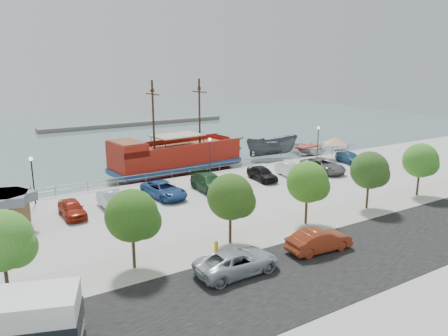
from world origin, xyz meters
TOP-DOWN VIEW (x-y plane):
  - ground at (0.00, 0.00)m, footprint 160.00×160.00m
  - land_slab at (0.00, -21.00)m, footprint 100.00×58.00m
  - street at (0.00, -16.00)m, footprint 100.00×8.00m
  - sidewalk at (0.00, -10.00)m, footprint 100.00×4.00m
  - seawall_railing at (0.00, 7.80)m, footprint 50.00×0.06m
  - far_shore at (10.00, 55.00)m, footprint 40.00×3.00m
  - pirate_ship at (0.54, 13.33)m, footprint 18.90×6.86m
  - patrol_boat at (14.26, 13.67)m, footprint 8.03×5.11m
  - speedboat at (20.60, 13.20)m, footprint 5.66×7.26m
  - dock_west at (-13.74, 9.20)m, footprint 7.40×4.37m
  - dock_mid at (7.18, 9.20)m, footprint 7.16×2.82m
  - dock_east at (17.17, 9.20)m, footprint 7.67×3.00m
  - shed at (-20.91, 1.19)m, footprint 4.30×4.30m
  - canopy_tent at (18.01, 5.46)m, footprint 4.33×4.33m
  - street_van at (-10.02, -13.92)m, footprint 5.27×2.43m
  - street_sedan at (-3.67, -14.20)m, footprint 4.70×1.94m
  - fire_hydrant at (-9.62, -10.80)m, footprint 0.28×0.28m
  - lamp_post_left at (-18.00, 6.50)m, footprint 0.36×0.36m
  - lamp_post_mid at (0.00, 6.50)m, footprint 0.36×0.36m
  - lamp_post_right at (16.00, 6.50)m, footprint 0.36×0.36m
  - tree_a at (-21.85, -10.07)m, footprint 3.30×3.20m
  - tree_b at (-14.85, -10.07)m, footprint 3.30×3.20m
  - tree_c at (-7.85, -10.07)m, footprint 3.30×3.20m
  - tree_d at (-0.85, -10.07)m, footprint 3.30×3.20m
  - tree_e at (6.15, -10.07)m, footprint 3.30×3.20m
  - tree_f at (13.15, -10.07)m, footprint 3.30×3.20m
  - parked_car_a at (-16.01, 1.33)m, footprint 1.72×4.16m
  - parked_car_b at (-12.60, 1.36)m, footprint 1.66×4.58m
  - parked_car_c at (-7.51, 2.14)m, footprint 3.16×5.57m
  - parked_car_d at (-2.86, 1.58)m, footprint 2.63×5.83m
  - parked_car_e at (3.88, 2.15)m, footprint 2.22×4.55m
  - parked_car_f at (7.40, 1.70)m, footprint 2.12×4.54m
  - parked_car_g at (11.84, 1.23)m, footprint 2.66×5.66m
  - parked_car_h at (17.88, 2.65)m, footprint 2.80×4.96m

SIDE VIEW (x-z plane):
  - ground at x=0.00m, z-range -1.00..-1.00m
  - dock_mid at x=7.18m, z-range -1.00..-0.60m
  - dock_west at x=-13.74m, z-range -1.00..-0.59m
  - dock_east at x=17.17m, z-range -1.00..-0.57m
  - land_slab at x=0.00m, z-range -1.20..0.00m
  - far_shore at x=10.00m, z-range -1.00..-0.20m
  - speedboat at x=20.60m, z-range -1.00..0.38m
  - street at x=0.00m, z-range -0.01..0.03m
  - sidewalk at x=0.00m, z-range -0.01..0.04m
  - fire_hydrant at x=-9.62m, z-range 0.04..0.85m
  - patrol_boat at x=14.26m, z-range -1.00..1.91m
  - seawall_railing at x=0.00m, z-range 0.03..1.03m
  - parked_car_h at x=17.88m, z-range 0.00..1.36m
  - parked_car_a at x=-16.01m, z-range 0.00..1.41m
  - parked_car_f at x=7.40m, z-range 0.00..1.44m
  - street_van at x=-10.02m, z-range 0.00..1.47m
  - parked_car_c at x=-7.51m, z-range 0.00..1.47m
  - parked_car_e at x=3.88m, z-range 0.00..1.50m
  - parked_car_b at x=-12.60m, z-range 0.00..1.50m
  - street_sedan at x=-3.67m, z-range 0.00..1.52m
  - parked_car_g at x=11.84m, z-range 0.00..1.56m
  - parked_car_d at x=-2.86m, z-range 0.00..1.66m
  - pirate_ship at x=0.54m, z-range -4.92..6.87m
  - shed at x=-20.91m, z-range 0.09..2.93m
  - canopy_tent at x=18.01m, z-range 1.20..4.44m
  - lamp_post_left at x=-18.00m, z-range 0.80..5.08m
  - lamp_post_mid at x=0.00m, z-range 0.80..5.08m
  - lamp_post_right at x=16.00m, z-range 0.80..5.08m
  - tree_a at x=-21.85m, z-range 0.80..5.80m
  - tree_b at x=-14.85m, z-range 0.80..5.80m
  - tree_c at x=-7.85m, z-range 0.80..5.80m
  - tree_d at x=-0.85m, z-range 0.80..5.80m
  - tree_e at x=6.15m, z-range 0.80..5.80m
  - tree_f at x=13.15m, z-range 0.80..5.80m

